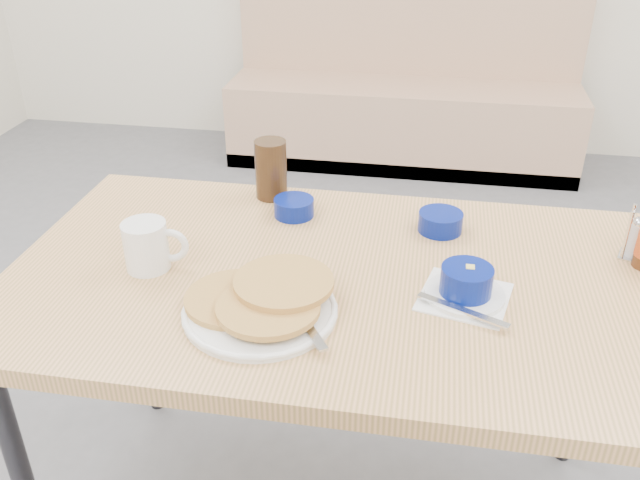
% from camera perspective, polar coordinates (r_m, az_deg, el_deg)
% --- Properties ---
extents(booth_bench, '(1.90, 0.56, 1.22)m').
position_cam_1_polar(booth_bench, '(3.91, 7.08, 11.83)').
color(booth_bench, tan).
rests_on(booth_bench, ground).
extents(dining_table, '(1.40, 0.80, 0.76)m').
position_cam_1_polar(dining_table, '(1.45, 1.59, -4.93)').
color(dining_table, tan).
rests_on(dining_table, ground).
extents(pancake_plate, '(0.30, 0.29, 0.05)m').
position_cam_1_polar(pancake_plate, '(1.30, -4.95, -5.32)').
color(pancake_plate, white).
rests_on(pancake_plate, dining_table).
extents(coffee_mug, '(0.14, 0.09, 0.11)m').
position_cam_1_polar(coffee_mug, '(1.46, -14.27, -0.43)').
color(coffee_mug, white).
rests_on(coffee_mug, dining_table).
extents(grits_setting, '(0.20, 0.21, 0.07)m').
position_cam_1_polar(grits_setting, '(1.36, 12.18, -3.75)').
color(grits_setting, white).
rests_on(grits_setting, dining_table).
extents(creamer_bowl, '(0.10, 0.10, 0.04)m').
position_cam_1_polar(creamer_bowl, '(1.64, -2.21, 2.76)').
color(creamer_bowl, navy).
rests_on(creamer_bowl, dining_table).
extents(butter_bowl, '(0.10, 0.10, 0.05)m').
position_cam_1_polar(butter_bowl, '(1.60, 10.10, 1.51)').
color(butter_bowl, navy).
rests_on(butter_bowl, dining_table).
extents(amber_tumbler, '(0.11, 0.11, 0.15)m').
position_cam_1_polar(amber_tumbler, '(1.72, -4.15, 5.96)').
color(amber_tumbler, '#311E0F').
rests_on(amber_tumbler, dining_table).
extents(sugar_wrapper, '(0.04, 0.03, 0.00)m').
position_cam_1_polar(sugar_wrapper, '(1.41, -1.11, -3.12)').
color(sugar_wrapper, '#DF4A4D').
rests_on(sugar_wrapper, dining_table).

